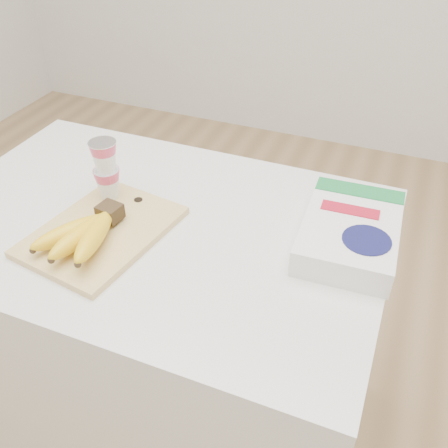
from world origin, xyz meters
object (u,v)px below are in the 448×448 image
object	(u,v)px
cutting_board	(102,231)
bananas	(84,233)
yogurt_stack	(106,168)
table	(165,334)
cereal_box	(350,232)

from	to	relation	value
cutting_board	bananas	size ratio (longest dim) A/B	1.51
yogurt_stack	table	bearing A→B (deg)	-12.56
table	yogurt_stack	distance (m)	0.50
yogurt_stack	bananas	bearing A→B (deg)	-74.67
table	bananas	size ratio (longest dim) A/B	4.88
table	bananas	world-z (taller)	bananas
cutting_board	yogurt_stack	xyz separation A→B (m)	(-0.05, 0.11, 0.09)
cutting_board	cereal_box	world-z (taller)	cereal_box
cutting_board	cereal_box	bearing A→B (deg)	27.42
table	bananas	xyz separation A→B (m)	(-0.08, -0.14, 0.43)
table	yogurt_stack	size ratio (longest dim) A/B	7.19
yogurt_stack	cereal_box	size ratio (longest dim) A/B	0.50
table	yogurt_stack	world-z (taller)	yogurt_stack
yogurt_stack	cereal_box	distance (m)	0.55
bananas	yogurt_stack	world-z (taller)	yogurt_stack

